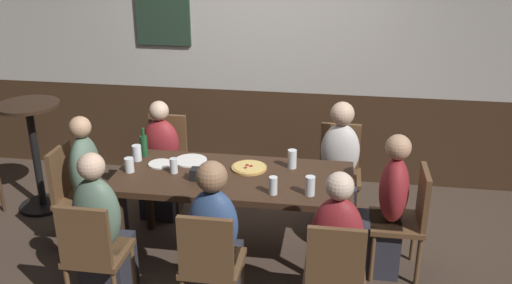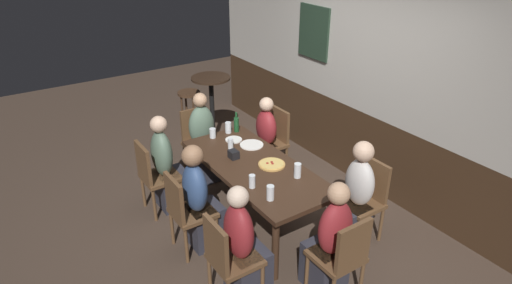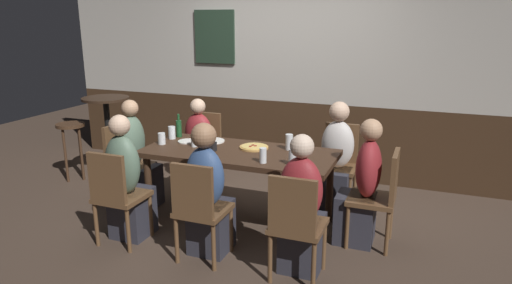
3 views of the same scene
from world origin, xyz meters
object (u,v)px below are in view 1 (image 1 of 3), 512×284
beer_glass_half (129,166)px  chair_mid_near (210,261)px  person_left_near (103,239)px  person_right_near (335,260)px  pizza (249,168)px  pint_glass_amber (273,187)px  plate_white_small (160,164)px  chair_left_near (93,251)px  beer_bottle_green (144,145)px  person_head_east (385,216)px  person_left_far (161,168)px  side_bar_table (35,148)px  chair_right_near (335,272)px  dining_table (233,185)px  chair_head_west (75,191)px  beer_glass_tall (310,187)px  condiment_caddy (198,174)px  person_right_far (339,175)px  pint_glass_pale (292,160)px  person_head_west (94,194)px  chair_left_far (166,156)px  chair_right_far (339,167)px  plate_white_large (191,161)px  highball_clear (174,166)px  tumbler_short (137,154)px  chair_head_east (407,216)px  person_mid_near (215,248)px

beer_glass_half → chair_mid_near: bearing=-42.9°
person_left_near → person_right_near: size_ratio=1.02×
pizza → person_right_near: bearing=-48.2°
pint_glass_amber → plate_white_small: 1.05m
chair_left_near → beer_bottle_green: (0.00, 1.09, 0.34)m
person_right_near → person_head_east: person_head_east is taller
person_left_far → side_bar_table: person_left_far is taller
chair_right_near → dining_table: bearing=134.8°
chair_head_west → chair_mid_near: size_ratio=1.00×
beer_glass_tall → condiment_caddy: 0.88m
pint_glass_amber → side_bar_table: bearing=160.5°
person_right_far → pint_glass_pale: person_right_far is taller
chair_mid_near → person_head_west: 1.44m
chair_left_far → pizza: chair_left_far is taller
pint_glass_pale → chair_left_near: bearing=-140.4°
chair_left_near → dining_table: bearing=45.2°
chair_left_near → beer_glass_tall: bearing=22.2°
person_right_far → beer_bottle_green: bearing=-166.3°
beer_glass_half → pint_glass_pale: (1.26, 0.27, 0.01)m
person_right_near → person_right_far: person_right_far is taller
chair_right_far → pint_glass_amber: size_ratio=6.51×
beer_glass_half → pint_glass_amber: 1.19m
person_head_east → beer_bottle_green: bearing=172.4°
chair_head_west → pint_glass_pale: 1.82m
person_right_far → condiment_caddy: person_right_far is taller
chair_head_west → chair_mid_near: 1.58m
pizza → beer_bottle_green: (-0.92, 0.13, 0.09)m
beer_glass_tall → side_bar_table: size_ratio=0.14×
chair_left_far → person_right_near: person_right_near is taller
chair_left_near → plate_white_large: bearing=68.1°
chair_right_far → highball_clear: 1.57m
chair_mid_near → plate_white_small: bearing=123.8°
person_head_east → highball_clear: size_ratio=9.57×
beer_glass_tall → beer_glass_half: bearing=172.8°
chair_left_near → plate_white_small: (0.19, 0.94, 0.25)m
chair_right_near → beer_bottle_green: size_ratio=3.52×
highball_clear → chair_left_near: bearing=-113.3°
chair_right_far → side_bar_table: (-2.82, -0.26, 0.12)m
tumbler_short → condiment_caddy: 0.65m
person_left_near → side_bar_table: bearing=133.9°
chair_head_east → chair_right_far: bearing=122.6°
chair_right_far → person_right_near: 1.49m
chair_head_east → plate_white_small: 1.99m
person_mid_near → condiment_caddy: (-0.25, 0.55, 0.29)m
chair_left_near → plate_white_large: chair_left_near is taller
person_head_east → chair_left_far: bearing=157.6°
chair_right_far → person_right_far: 0.16m
chair_right_near → plate_white_small: 1.74m
person_right_near → highball_clear: (-1.29, 0.64, 0.31)m
chair_head_east → beer_glass_half: size_ratio=7.58×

